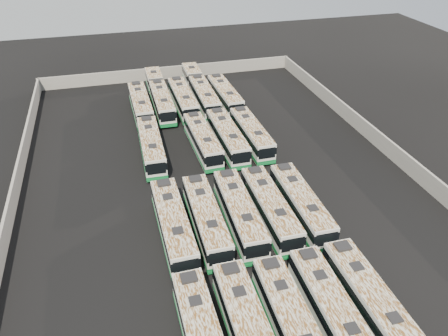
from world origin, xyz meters
TOP-DOWN VIEW (x-y plane):
  - ground at (0.00, 0.00)m, footprint 140.00×140.00m
  - perimeter_wall at (0.00, 0.00)m, footprint 45.20×73.20m
  - bus_front_left at (-3.48, -20.31)m, footprint 2.58×11.99m
  - bus_front_center at (-0.22, -20.41)m, footprint 2.65×11.68m
  - bus_front_right at (3.13, -20.31)m, footprint 2.71×11.84m
  - bus_front_far_right at (6.41, -20.28)m, footprint 2.52×11.90m
  - bus_midfront_far_left at (-6.73, -7.00)m, footprint 2.70×12.17m
  - bus_midfront_left at (-3.49, -6.87)m, footprint 2.62×11.86m
  - bus_midfront_center at (-0.11, -6.83)m, footprint 2.82×12.03m
  - bus_midfront_right at (3.10, -6.92)m, footprint 2.57×11.88m
  - bus_midfront_far_right at (6.35, -7.10)m, footprint 2.69×11.83m
  - bus_midback_far_left at (-6.81, 8.93)m, footprint 2.79×11.93m
  - bus_midback_center at (-0.25, 8.81)m, footprint 2.74×11.67m
  - bus_midback_right at (3.02, 8.72)m, footprint 2.67×12.10m
  - bus_midback_far_right at (6.34, 8.82)m, footprint 2.59×11.66m
  - bus_back_far_left at (-6.72, 22.02)m, footprint 2.64×11.95m
  - bus_back_left at (-3.45, 25.21)m, footprint 2.64×18.34m
  - bus_back_center at (-0.25, 22.15)m, footprint 2.67×12.17m
  - bus_back_right at (3.15, 25.51)m, footprint 2.69×18.63m
  - bus_back_far_right at (6.37, 22.01)m, footprint 2.76×11.95m

SIDE VIEW (x-z plane):
  - ground at x=0.00m, z-range 0.00..0.00m
  - perimeter_wall at x=0.00m, z-range 0.00..2.20m
  - bus_midback_center at x=-0.25m, z-range 0.04..3.31m
  - bus_midback_far_right at x=6.34m, z-range 0.04..3.32m
  - bus_front_center at x=-0.22m, z-range 0.04..3.32m
  - bus_back_left at x=-3.45m, z-range 0.04..3.36m
  - bus_midfront_far_right at x=6.35m, z-range 0.04..3.36m
  - bus_front_right at x=3.13m, z-range 0.04..3.36m
  - bus_midfront_left at x=-3.49m, z-range 0.04..3.37m
  - bus_midfront_right at x=3.10m, z-range 0.04..3.38m
  - bus_midback_far_left at x=-6.81m, z-range 0.04..3.38m
  - bus_back_far_right at x=6.37m, z-range 0.04..3.39m
  - bus_front_far_right at x=6.41m, z-range 0.04..3.39m
  - bus_back_far_left at x=-6.72m, z-range 0.04..3.40m
  - bus_back_right at x=3.15m, z-range 0.04..3.41m
  - bus_midfront_center at x=-0.11m, z-range 0.04..3.41m
  - bus_front_left at x=-3.48m, z-range 0.04..3.41m
  - bus_midback_right at x=3.02m, z-range 0.04..3.44m
  - bus_midfront_far_left at x=-6.73m, z-range 0.04..3.46m
  - bus_back_center at x=-0.25m, z-range 0.04..3.46m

